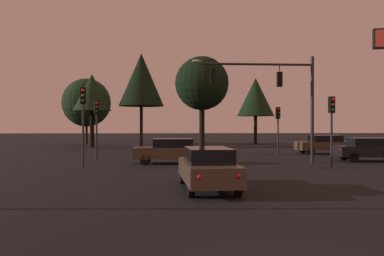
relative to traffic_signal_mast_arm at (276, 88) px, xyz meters
The scene contains 15 objects.
ground_plane 9.43m from the traffic_signal_mast_arm, 124.16° to the left, with size 168.00×168.00×0.00m, color black.
traffic_signal_mast_arm is the anchor object (origin of this frame).
traffic_light_corner_left 11.42m from the traffic_signal_mast_arm, behind, with size 0.35×0.38×4.40m.
traffic_light_corner_right 6.57m from the traffic_signal_mast_arm, 73.17° to the left, with size 0.32×0.36×3.73m.
traffic_light_median 12.06m from the traffic_signal_mast_arm, 163.52° to the left, with size 0.37×0.39×4.01m.
traffic_light_far_side 3.87m from the traffic_signal_mast_arm, 46.05° to the right, with size 0.35×0.38×3.91m.
car_nearside_lane 11.07m from the traffic_signal_mast_arm, 119.19° to the right, with size 2.02×4.62×1.52m.
car_crossing_left 7.44m from the traffic_signal_mast_arm, behind, with size 4.53×1.75×1.52m.
car_crossing_right 7.63m from the traffic_signal_mast_arm, 10.21° to the left, with size 4.60×2.03×1.52m.
car_far_lane 10.59m from the traffic_signal_mast_arm, 51.61° to the left, with size 4.54×2.04×1.52m.
tree_behind_sign 20.64m from the traffic_signal_mast_arm, 117.78° to the left, with size 4.79×4.79×10.03m.
tree_left_far 8.85m from the traffic_signal_mast_arm, 116.36° to the left, with size 4.34×4.34×7.89m.
tree_center_horizon 24.28m from the traffic_signal_mast_arm, 80.31° to the left, with size 4.59×4.59×8.22m.
tree_right_cluster 29.89m from the traffic_signal_mast_arm, 124.10° to the left, with size 5.93×5.93×8.09m.
tree_lot_edge 23.63m from the traffic_signal_mast_arm, 128.83° to the left, with size 4.01×4.01×7.81m.
Camera 1 is at (-1.79, -5.23, 2.33)m, focal length 35.80 mm.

